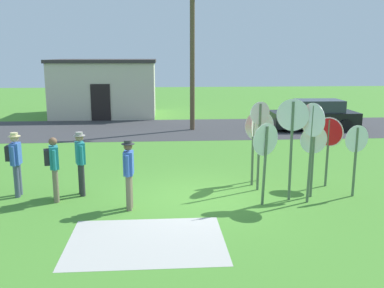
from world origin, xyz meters
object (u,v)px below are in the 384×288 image
stop_sign_leaning_right (328,139)px  person_holding_notes (53,165)px  stop_sign_far_back (356,149)px  stop_sign_nearest (253,134)px  stop_sign_low_front (312,134)px  stop_sign_rear_right (292,131)px  person_in_blue (129,170)px  stop_sign_tallest (259,133)px  stop_sign_leaning_left (313,149)px  stop_sign_center_cluster (265,150)px  person_with_sunhat (15,160)px  person_near_signs (81,160)px  utility_pole (192,54)px  stop_sign_rear_left (259,132)px  parked_car_on_street (315,116)px

stop_sign_leaning_right → person_holding_notes: size_ratio=1.19×
stop_sign_far_back → stop_sign_nearest: stop_sign_nearest is taller
stop_sign_low_front → stop_sign_nearest: bearing=125.9°
stop_sign_leaning_right → stop_sign_nearest: (-2.13, 0.24, 0.14)m
stop_sign_rear_right → person_in_blue: size_ratio=1.53×
person_in_blue → stop_sign_tallest: bearing=30.7°
stop_sign_far_back → person_holding_notes: (-7.90, 0.16, -0.33)m
stop_sign_leaning_left → stop_sign_center_cluster: stop_sign_center_cluster is taller
stop_sign_leaning_left → stop_sign_leaning_right: (0.77, 0.93, 0.07)m
stop_sign_low_front → person_with_sunhat: bearing=172.1°
stop_sign_center_cluster → stop_sign_nearest: (0.06, 1.72, 0.08)m
stop_sign_tallest → person_with_sunhat: stop_sign_tallest is taller
stop_sign_low_front → person_in_blue: size_ratio=1.48×
person_near_signs → stop_sign_rear_right: bearing=-8.4°
utility_pole → person_with_sunhat: size_ratio=4.13×
utility_pole → stop_sign_leaning_right: 10.62m
stop_sign_rear_right → person_near_signs: size_ratio=1.53×
stop_sign_rear_left → person_with_sunhat: bearing=-179.6°
stop_sign_rear_right → stop_sign_leaning_left: bearing=17.5°
stop_sign_rear_right → stop_sign_tallest: stop_sign_rear_right is taller
stop_sign_rear_left → stop_sign_rear_right: bearing=-54.4°
stop_sign_leaning_left → stop_sign_center_cluster: (-1.42, -0.55, 0.13)m
stop_sign_low_front → stop_sign_far_back: (1.36, 0.39, -0.47)m
parked_car_on_street → stop_sign_far_back: size_ratio=2.24×
stop_sign_far_back → utility_pole: bearing=108.2°
stop_sign_center_cluster → stop_sign_rear_right: 0.93m
stop_sign_center_cluster → person_holding_notes: size_ratio=1.24×
stop_sign_center_cluster → person_near_signs: stop_sign_center_cluster is taller
stop_sign_leaning_left → stop_sign_far_back: (1.15, -0.03, 0.00)m
stop_sign_far_back → person_with_sunhat: stop_sign_far_back is taller
stop_sign_nearest → utility_pole: bearing=96.2°
utility_pole → person_with_sunhat: utility_pole is taller
stop_sign_rear_left → stop_sign_leaning_left: stop_sign_rear_left is taller
parked_car_on_street → stop_sign_leaning_right: bearing=-107.8°
stop_sign_rear_left → person_with_sunhat: 6.61m
parked_car_on_street → stop_sign_rear_right: (-4.47, -10.61, 1.15)m
parked_car_on_street → person_near_signs: person_near_signs is taller
parked_car_on_street → stop_sign_nearest: (-5.17, -9.24, 0.83)m
person_holding_notes → stop_sign_nearest: bearing=10.9°
parked_car_on_street → utility_pole: bearing=176.5°
stop_sign_rear_right → stop_sign_tallest: bearing=103.2°
stop_sign_leaning_left → person_with_sunhat: size_ratio=1.11×
stop_sign_rear_left → stop_sign_nearest: (-0.07, 0.48, -0.14)m
stop_sign_far_back → stop_sign_tallest: 2.77m
stop_sign_rear_right → person_with_sunhat: 7.31m
stop_sign_far_back → person_near_signs: size_ratio=1.11×
stop_sign_leaning_left → stop_sign_leaning_right: 1.21m
parked_car_on_street → stop_sign_low_front: bearing=-110.4°
stop_sign_tallest → stop_sign_nearest: stop_sign_nearest is taller
stop_sign_leaning_left → person_near_signs: stop_sign_leaning_left is taller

